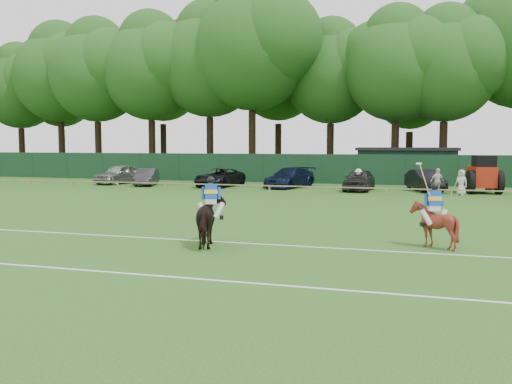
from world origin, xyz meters
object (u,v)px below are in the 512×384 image
at_px(sedan_silver, 119,174).
at_px(spectator_left, 358,180).
at_px(estate_black, 425,180).
at_px(sedan_navy, 290,178).
at_px(spectator_mid, 437,181).
at_px(hatch_grey, 359,180).
at_px(utility_shed, 407,165).
at_px(spectator_right, 461,182).
at_px(sedan_grey, 147,177).
at_px(horse_chestnut, 434,224).
at_px(suv_black, 220,178).
at_px(tractor, 482,175).
at_px(horse_dark, 211,220).

xyz_separation_m(sedan_silver, spectator_left, (20.18, -1.66, -0.01)).
bearing_deg(estate_black, sedan_navy, 160.32).
relative_size(sedan_silver, spectator_mid, 2.75).
height_order(hatch_grey, spectator_left, spectator_left).
distance_m(spectator_mid, utility_shed, 10.68).
height_order(sedan_navy, spectator_right, spectator_right).
relative_size(sedan_grey, spectator_mid, 2.37).
distance_m(sedan_silver, hatch_grey, 20.19).
relative_size(horse_chestnut, spectator_right, 0.91).
relative_size(suv_black, hatch_grey, 1.12).
bearing_deg(spectator_mid, sedan_navy, 132.01).
distance_m(sedan_navy, utility_shed, 11.58).
xyz_separation_m(sedan_grey, sedan_navy, (11.65, 1.12, 0.09)).
xyz_separation_m(estate_black, spectator_mid, (0.74, -2.60, 0.12)).
height_order(horse_chestnut, tractor, tractor).
bearing_deg(spectator_mid, horse_chestnut, -126.31).
height_order(horse_chestnut, estate_black, horse_chestnut).
relative_size(sedan_silver, suv_black, 0.93).
bearing_deg(horse_chestnut, spectator_right, -112.62).
bearing_deg(spectator_left, horse_chestnut, -59.13).
bearing_deg(sedan_grey, utility_shed, 6.09).
bearing_deg(tractor, horse_dark, -124.14).
xyz_separation_m(hatch_grey, spectator_right, (6.80, -1.66, 0.06)).
distance_m(sedan_silver, spectator_mid, 25.60).
relative_size(sedan_grey, hatch_grey, 0.90).
relative_size(spectator_left, tractor, 0.48).
bearing_deg(sedan_silver, suv_black, 8.69).
height_order(sedan_silver, suv_black, sedan_silver).
xyz_separation_m(horse_chestnut, estate_black, (-0.01, 22.09, -0.02)).
bearing_deg(estate_black, horse_chestnut, -109.41).
height_order(suv_black, sedan_navy, sedan_navy).
bearing_deg(suv_black, sedan_grey, -167.68).
distance_m(spectator_left, utility_shed, 10.12).
bearing_deg(sedan_navy, tractor, 13.20).
xyz_separation_m(spectator_left, spectator_mid, (5.30, -0.83, 0.07)).
bearing_deg(horse_dark, estate_black, -125.46).
xyz_separation_m(spectator_mid, spectator_right, (1.49, -0.16, -0.02)).
relative_size(sedan_navy, spectator_mid, 3.04).
height_order(sedan_silver, sedan_grey, sedan_silver).
bearing_deg(sedan_silver, sedan_navy, 12.28).
relative_size(sedan_silver, spectator_left, 2.97).
xyz_separation_m(sedan_grey, spectator_left, (17.08, -0.69, 0.12)).
height_order(horse_chestnut, sedan_grey, horse_chestnut).
bearing_deg(utility_shed, spectator_right, -70.87).
height_order(sedan_navy, hatch_grey, hatch_grey).
xyz_separation_m(hatch_grey, utility_shed, (3.13, 8.94, 0.75)).
xyz_separation_m(spectator_left, spectator_right, (6.79, -0.99, 0.04)).
height_order(suv_black, tractor, tractor).
relative_size(horse_dark, estate_black, 0.46).
distance_m(horse_dark, hatch_grey, 23.00).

